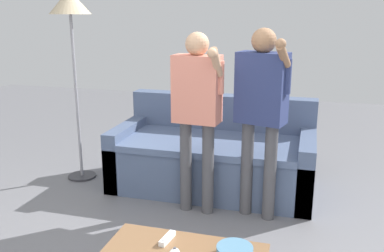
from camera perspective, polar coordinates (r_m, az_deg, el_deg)
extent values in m
cube|color=#475675|center=(4.10, 2.85, -5.30)|extent=(1.87, 0.93, 0.43)
cube|color=#4D5D7E|center=(3.95, 2.66, -2.32)|extent=(1.59, 0.81, 0.06)
cube|color=#475675|center=(4.33, 4.04, 1.58)|extent=(1.87, 0.18, 0.40)
cube|color=#475675|center=(4.33, -8.34, -3.26)|extent=(0.14, 0.93, 0.58)
cube|color=#475675|center=(3.98, 15.11, -5.32)|extent=(0.14, 0.93, 0.58)
cylinder|color=teal|center=(2.37, 5.76, -16.48)|extent=(0.20, 0.20, 0.06)
cylinder|color=#4C4C51|center=(2.35, -2.33, -16.07)|extent=(0.02, 0.02, 0.01)
cylinder|color=#2D2D33|center=(4.53, -14.55, -6.52)|extent=(0.28, 0.28, 0.02)
cylinder|color=gray|center=(4.30, -15.26, 3.56)|extent=(0.03, 0.03, 1.60)
cone|color=#C1AD89|center=(4.22, -16.15, 15.75)|extent=(0.39, 0.39, 0.22)
cylinder|color=#47474C|center=(3.54, 7.39, -5.63)|extent=(0.10, 0.10, 0.80)
cylinder|color=#47474C|center=(3.47, 10.44, -6.18)|extent=(0.10, 0.10, 0.80)
cube|color=navy|center=(3.32, 9.37, 5.04)|extent=(0.42, 0.29, 0.55)
sphere|color=#936B4C|center=(3.28, 9.65, 11.26)|extent=(0.19, 0.19, 0.19)
cylinder|color=#936B4C|center=(3.40, 6.36, 4.95)|extent=(0.07, 0.07, 0.52)
cylinder|color=navy|center=(3.24, 12.60, 6.52)|extent=(0.07, 0.07, 0.26)
cylinder|color=#936B4C|center=(3.14, 12.26, 9.04)|extent=(0.12, 0.25, 0.22)
sphere|color=#936B4C|center=(3.05, 11.84, 10.75)|extent=(0.08, 0.08, 0.08)
cylinder|color=#47474C|center=(3.58, -0.83, -5.39)|extent=(0.10, 0.10, 0.78)
cylinder|color=#47474C|center=(3.52, 2.16, -5.78)|extent=(0.10, 0.10, 0.78)
cube|color=#DB7F6B|center=(3.37, 0.68, 4.98)|extent=(0.39, 0.22, 0.54)
sphere|color=tan|center=(3.32, 0.70, 10.97)|extent=(0.19, 0.19, 0.19)
cylinder|color=tan|center=(3.44, -2.25, 4.76)|extent=(0.07, 0.07, 0.51)
cylinder|color=#DB7F6B|center=(3.29, 3.75, 6.52)|extent=(0.07, 0.07, 0.25)
cylinder|color=tan|center=(3.18, 3.27, 8.55)|extent=(0.08, 0.21, 0.24)
sphere|color=tan|center=(3.08, 2.72, 9.77)|extent=(0.08, 0.08, 0.08)
cube|color=white|center=(2.51, -3.34, -14.86)|extent=(0.06, 0.15, 0.03)
cylinder|color=silver|center=(2.52, -3.06, -14.25)|extent=(0.01, 0.01, 0.00)
cube|color=silver|center=(2.46, -3.84, -14.99)|extent=(0.02, 0.02, 0.00)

